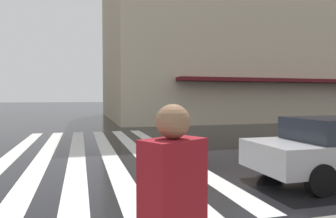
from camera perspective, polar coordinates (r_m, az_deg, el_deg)
name	(u,v)px	position (r m, az deg, el deg)	size (l,w,h in m)	color
ground_plane	(37,190)	(7.00, -22.71, -13.50)	(220.00, 220.00, 0.00)	black
zebra_crossing	(93,153)	(10.85, -13.53, -7.77)	(13.00, 5.50, 0.01)	silver
haussmann_block_corner	(234,9)	(31.54, 11.91, 17.30)	(16.88, 23.28, 20.65)	beige
pedestrian_in_red_jacket	(173,213)	(2.10, 0.90, -18.37)	(0.40, 0.47, 1.68)	maroon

